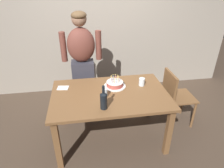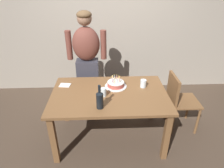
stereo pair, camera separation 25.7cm
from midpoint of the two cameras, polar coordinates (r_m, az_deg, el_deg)
ground_plane at (r=3.01m, az=1.86°, el=-14.90°), size 10.00×10.00×0.00m
back_wall at (r=3.80m, az=0.45°, el=17.01°), size 5.20×0.10×2.60m
dining_table at (r=2.61m, az=2.08°, el=-4.63°), size 1.50×0.96×0.74m
birthday_cake at (r=2.69m, az=3.80°, el=-0.19°), size 0.30×0.30×0.16m
water_glass_near at (r=2.73m, az=11.67°, el=0.07°), size 0.08×0.08×0.11m
water_glass_far at (r=2.47m, az=0.51°, el=-2.45°), size 0.07×0.07×0.11m
wine_bottle at (r=2.23m, az=-0.26°, el=-4.52°), size 0.08×0.08×0.29m
napkin_stack at (r=2.78m, az=-10.86°, el=-0.40°), size 0.16×0.13×0.01m
person_man_bearded at (r=3.12m, az=-4.80°, el=5.98°), size 0.61×0.27×1.66m
dining_chair at (r=3.07m, az=20.83°, el=-3.87°), size 0.42×0.42×0.87m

